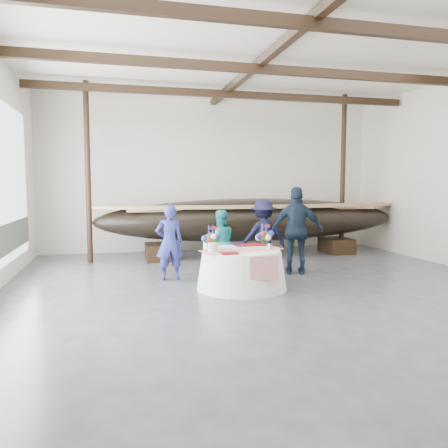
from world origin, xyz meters
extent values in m
cube|color=#3D3D42|center=(0.00, 0.00, 0.00)|extent=(10.00, 12.00, 0.01)
cube|color=silver|center=(0.00, 6.00, 2.25)|extent=(10.00, 0.02, 4.50)
cube|color=white|center=(0.00, 0.00, 4.50)|extent=(10.00, 12.00, 0.01)
cube|color=black|center=(0.00, -1.00, 4.25)|extent=(9.80, 0.12, 0.18)
cube|color=black|center=(0.00, 1.50, 4.25)|extent=(9.80, 0.12, 0.18)
cube|color=black|center=(0.00, 4.00, 4.25)|extent=(9.80, 0.12, 0.18)
cube|color=black|center=(0.00, 0.00, 4.38)|extent=(0.15, 11.76, 0.15)
cylinder|color=black|center=(-3.50, 4.46, 2.25)|extent=(0.14, 0.14, 4.50)
cylinder|color=black|center=(3.50, 4.46, 2.25)|extent=(0.14, 0.14, 4.50)
cube|color=black|center=(-1.74, 4.46, 0.21)|extent=(0.74, 0.96, 0.42)
cube|color=black|center=(3.35, 4.46, 0.21)|extent=(0.74, 0.96, 0.42)
ellipsoid|color=black|center=(0.80, 4.46, 1.01)|extent=(8.49, 1.70, 1.17)
cube|color=#9E7A4C|center=(0.80, 4.46, 1.33)|extent=(6.79, 1.11, 0.06)
cone|color=white|center=(-0.54, 0.93, 0.35)|extent=(1.71, 1.71, 0.71)
cylinder|color=white|center=(-0.54, 0.93, 0.72)|extent=(1.45, 1.45, 0.04)
cube|color=red|center=(-0.54, 0.93, 0.74)|extent=(1.66, 0.90, 0.01)
cube|color=white|center=(-0.36, 1.03, 0.77)|extent=(0.60, 0.40, 0.07)
cylinder|color=white|center=(-1.14, 0.78, 0.82)|extent=(0.18, 0.18, 0.18)
cylinder|color=white|center=(-1.13, 1.25, 0.82)|extent=(0.18, 0.18, 0.17)
cube|color=maroon|center=(-0.89, 0.51, 0.75)|extent=(0.30, 0.24, 0.03)
cone|color=silver|center=(-0.02, 0.81, 0.80)|extent=(0.09, 0.09, 0.12)
imported|color=navy|center=(-1.78, 2.02, 0.78)|extent=(0.58, 0.40, 1.56)
imported|color=teal|center=(-0.66, 2.22, 0.71)|extent=(0.70, 0.55, 1.43)
imported|color=black|center=(0.41, 2.42, 0.82)|extent=(1.07, 0.62, 1.64)
imported|color=#142131|center=(1.02, 1.93, 0.96)|extent=(1.22, 0.83, 1.92)
camera|label=1|loc=(-2.83, -6.93, 1.97)|focal=35.00mm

